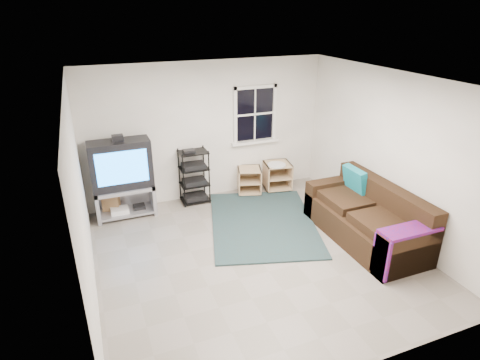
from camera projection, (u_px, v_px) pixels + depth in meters
name	position (u px, v px, depth m)	size (l,w,h in m)	color
room	(255.00, 118.00, 7.74)	(4.60, 4.62, 4.60)	slate
tv_unit	(122.00, 173.00, 6.92)	(1.02, 0.51, 1.50)	#93939A
av_rack	(194.00, 180.00, 7.56)	(0.53, 0.38, 1.05)	black
side_table_left	(249.00, 179.00, 8.01)	(0.56, 0.56, 0.53)	tan
side_table_right	(277.00, 174.00, 8.15)	(0.59, 0.59, 0.59)	tan
sofa	(367.00, 219.00, 6.38)	(0.96, 2.16, 0.99)	black
shag_rug	(263.00, 222.00, 6.95)	(1.74, 2.39, 0.03)	black
paper_bag	(111.00, 204.00, 7.19)	(0.29, 0.19, 0.41)	#966C43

